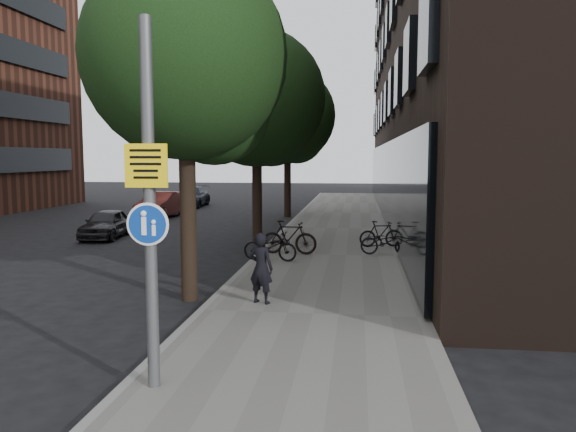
% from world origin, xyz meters
% --- Properties ---
extents(ground, '(120.00, 120.00, 0.00)m').
position_xyz_m(ground, '(0.00, 0.00, 0.00)').
color(ground, black).
rests_on(ground, ground).
extents(sidewalk, '(4.50, 60.00, 0.12)m').
position_xyz_m(sidewalk, '(0.25, 10.00, 0.06)').
color(sidewalk, '#64625D').
rests_on(sidewalk, ground).
extents(curb_edge, '(0.15, 60.00, 0.13)m').
position_xyz_m(curb_edge, '(-2.00, 10.00, 0.07)').
color(curb_edge, slate).
rests_on(curb_edge, ground).
extents(building_right_dark_brick, '(12.00, 40.00, 18.00)m').
position_xyz_m(building_right_dark_brick, '(8.50, 22.00, 9.00)').
color(building_right_dark_brick, black).
rests_on(building_right_dark_brick, ground).
extents(street_tree_near, '(4.40, 4.40, 7.50)m').
position_xyz_m(street_tree_near, '(-2.53, 4.64, 5.11)').
color(street_tree_near, black).
rests_on(street_tree_near, ground).
extents(street_tree_mid, '(5.00, 5.00, 7.80)m').
position_xyz_m(street_tree_mid, '(-2.53, 13.14, 5.11)').
color(street_tree_mid, black).
rests_on(street_tree_mid, ground).
extents(street_tree_far, '(5.00, 5.00, 7.80)m').
position_xyz_m(street_tree_far, '(-2.53, 22.14, 5.11)').
color(street_tree_far, black).
rests_on(street_tree_far, ground).
extents(signpost, '(0.56, 0.16, 4.82)m').
position_xyz_m(signpost, '(-1.59, -0.41, 2.56)').
color(signpost, '#595B5E').
rests_on(signpost, sidewalk).
extents(pedestrian, '(0.63, 0.52, 1.49)m').
position_xyz_m(pedestrian, '(-0.89, 3.99, 0.87)').
color(pedestrian, black).
rests_on(pedestrian, sidewalk).
extents(parked_bike_facade_near, '(1.61, 0.61, 0.84)m').
position_xyz_m(parked_bike_facade_near, '(2.00, 10.21, 0.54)').
color(parked_bike_facade_near, black).
rests_on(parked_bike_facade_near, sidewalk).
extents(parked_bike_facade_far, '(1.54, 0.80, 0.89)m').
position_xyz_m(parked_bike_facade_far, '(1.88, 11.76, 0.57)').
color(parked_bike_facade_far, black).
rests_on(parked_bike_facade_far, sidewalk).
extents(parked_bike_curb_near, '(1.70, 0.83, 0.86)m').
position_xyz_m(parked_bike_curb_near, '(-1.46, 8.79, 0.55)').
color(parked_bike_curb_near, black).
rests_on(parked_bike_curb_near, sidewalk).
extents(parked_bike_curb_far, '(1.81, 0.67, 1.06)m').
position_xyz_m(parked_bike_curb_far, '(-1.04, 9.98, 0.65)').
color(parked_bike_curb_far, black).
rests_on(parked_bike_curb_far, sidewalk).
extents(parked_car_near, '(1.62, 3.42, 1.13)m').
position_xyz_m(parked_car_near, '(-8.68, 13.39, 0.56)').
color(parked_car_near, black).
rests_on(parked_car_near, ground).
extents(parked_car_mid, '(1.61, 4.12, 1.34)m').
position_xyz_m(parked_car_mid, '(-9.14, 20.87, 0.67)').
color(parked_car_mid, maroon).
rests_on(parked_car_mid, ground).
extents(parked_car_far, '(2.05, 4.52, 1.29)m').
position_xyz_m(parked_car_far, '(-9.47, 27.32, 0.64)').
color(parked_car_far, black).
rests_on(parked_car_far, ground).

